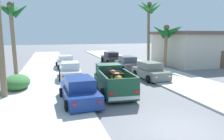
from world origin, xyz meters
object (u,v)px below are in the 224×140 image
car_left_near (65,62)px  palm_tree_right_mid (167,33)px  car_right_near (150,71)px  car_right_mid (111,58)px  palm_tree_left_fore (149,14)px  hedge_bush (17,82)px  pickup_truck (113,81)px  roadside_house (201,48)px  palm_tree_left_mid (12,16)px  car_left_far (70,71)px  car_right_far (79,91)px  car_left_mid (127,63)px

car_left_near → palm_tree_right_mid: 12.47m
car_right_near → car_right_mid: bearing=91.5°
palm_tree_left_fore → hedge_bush: bearing=-148.6°
pickup_truck → hedge_bush: (-6.46, 2.76, -0.26)m
roadside_house → car_left_near: bearing=175.2°
car_right_near → roadside_house: bearing=31.5°
palm_tree_left_mid → palm_tree_right_mid: palm_tree_left_mid is taller
pickup_truck → car_left_far: bearing=113.2°
car_right_near → palm_tree_left_mid: (-11.85, 5.11, 4.94)m
car_right_far → roadside_house: (18.20, 11.65, 1.50)m
car_left_far → palm_tree_left_fore: size_ratio=0.53×
car_right_far → hedge_bush: bearing=132.6°
palm_tree_left_fore → roadside_house: (7.09, -1.81, -4.46)m
car_right_mid → palm_tree_left_fore: 7.88m
car_right_mid → palm_tree_left_mid: bearing=-151.3°
car_left_far → palm_tree_left_fore: (10.94, 6.42, 5.96)m
car_right_near → palm_tree_left_fore: size_ratio=0.52×
roadside_house → hedge_bush: bearing=-161.6°
car_right_near → palm_tree_left_mid: 13.82m
car_left_mid → car_right_mid: 6.10m
palm_tree_left_fore → palm_tree_right_mid: size_ratio=1.59×
car_right_near → palm_tree_right_mid: (4.64, 5.10, 3.47)m
car_right_mid → palm_tree_right_mid: (4.94, -6.34, 3.47)m
car_left_far → hedge_bush: size_ratio=1.55×
car_left_near → palm_tree_left_mid: (-4.95, -3.21, 4.94)m
car_left_far → hedge_bush: (-4.10, -2.76, -0.16)m
car_left_far → roadside_house: size_ratio=0.38×
palm_tree_left_fore → palm_tree_right_mid: 4.37m
palm_tree_right_mid → hedge_bush: size_ratio=1.85×
car_left_near → hedge_bush: size_ratio=1.55×
car_right_mid → hedge_bush: car_right_mid is taller
car_right_near → car_left_far: size_ratio=0.99×
car_right_near → car_right_far: same height
car_left_mid → palm_tree_left_fore: bearing=38.1°
hedge_bush → car_right_mid: bearing=48.2°
pickup_truck → car_left_mid: bearing=63.2°
palm_tree_left_fore → palm_tree_left_mid: bearing=-167.5°
pickup_truck → roadside_house: 18.70m
car_right_near → car_right_mid: size_ratio=1.00×
hedge_bush → car_right_near: bearing=2.8°
roadside_house → hedge_bush: (-22.13, -7.36, -1.66)m
car_left_near → car_right_far: bearing=-90.7°
car_left_near → car_left_far: (-0.01, -6.10, 0.00)m
car_right_near → palm_tree_left_fore: 11.24m
car_left_far → palm_tree_left_fore: bearing=30.4°
car_left_far → roadside_house: roadside_house is taller
car_right_mid → roadside_house: size_ratio=0.38×
car_left_far → hedge_bush: bearing=-146.0°
car_right_near → car_right_mid: 11.44m
palm_tree_left_fore → car_right_near: bearing=-115.0°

